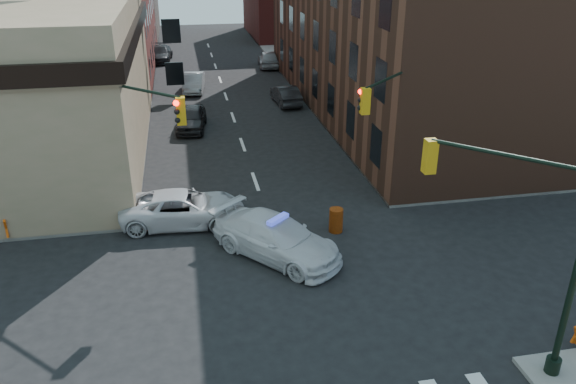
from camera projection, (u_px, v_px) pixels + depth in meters
name	position (u px, v px, depth m)	size (l,w,h in m)	color
ground	(291.00, 284.00, 21.49)	(140.00, 140.00, 0.00)	black
sidewalk_ne	(458.00, 71.00, 54.63)	(34.00, 54.50, 0.15)	gray
commercial_row_ne	(406.00, 13.00, 40.88)	(14.00, 34.00, 14.00)	#522F21
signal_pole_se	(541.00, 232.00, 15.67)	(5.40, 5.27, 8.00)	black
signal_pole_nw	(129.00, 141.00, 23.45)	(3.58, 3.67, 8.00)	black
signal_pole_ne	(394.00, 125.00, 25.46)	(3.67, 3.58, 8.00)	black
tree_ne_near	(321.00, 55.00, 44.53)	(3.00, 3.00, 4.85)	black
tree_ne_far	(300.00, 39.00, 51.67)	(3.00, 3.00, 4.85)	black
police_car	(276.00, 238.00, 23.04)	(2.37, 5.82, 1.69)	silver
pickup	(183.00, 208.00, 25.68)	(2.60, 5.64, 1.57)	silver
parked_car_wnear	(191.00, 118.00, 38.30)	(1.86, 4.63, 1.58)	black
parked_car_wfar	(194.00, 83.00, 47.67)	(1.60, 4.60, 1.52)	gray
parked_car_wdeep	(160.00, 54.00, 59.11)	(2.20, 5.41, 1.57)	black
parked_car_enear	(286.00, 95.00, 44.08)	(1.57, 4.49, 1.48)	black
parked_car_efar	(269.00, 59.00, 56.53)	(1.94, 4.83, 1.65)	#9C9FA4
pedestrian_a	(117.00, 179.00, 28.17)	(0.61, 0.40, 1.68)	black
pedestrian_b	(56.00, 198.00, 25.81)	(0.96, 0.75, 1.98)	black
barrel_road	(336.00, 220.00, 25.10)	(0.62, 0.62, 1.11)	orange
barrel_bank	(149.00, 219.00, 25.36)	(0.55, 0.55, 0.98)	#CE3B09
barricade_nw_a	(110.00, 212.00, 25.63)	(1.28, 0.64, 0.96)	orange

